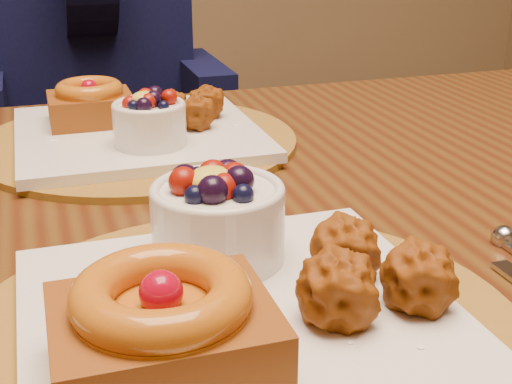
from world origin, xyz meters
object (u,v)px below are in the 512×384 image
dining_table (179,286)px  place_setting_far (136,128)px  diner (86,16)px  chair_far (108,211)px  place_setting_near (235,298)px

dining_table → place_setting_far: (-0.00, 0.22, 0.10)m
diner → place_setting_far: bearing=-114.4°
chair_far → diner: 0.39m
place_setting_near → dining_table: bearing=89.0°
diner → chair_far: bearing=-113.9°
place_setting_far → diner: diner is taller
chair_far → diner: size_ratio=1.06×
dining_table → place_setting_near: place_setting_near is taller
place_setting_far → chair_far: 0.62m
place_setting_far → diner: 0.64m
dining_table → chair_far: chair_far is taller
place_setting_far → diner: size_ratio=0.49×
place_setting_near → chair_far: size_ratio=0.47×
dining_table → chair_far: (0.00, 0.75, -0.23)m
place_setting_near → diner: (0.01, 1.07, 0.04)m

